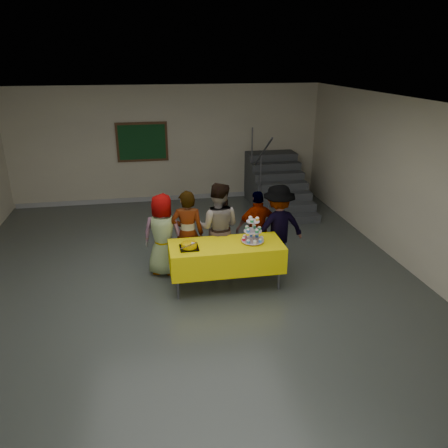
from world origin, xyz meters
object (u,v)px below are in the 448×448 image
object	(u,v)px
noticeboard	(142,142)
schoolchild_c	(218,228)
schoolchild_a	(163,235)
schoolchild_e	(278,227)
staircase	(276,186)
cupcake_stand	(253,233)
bake_table	(226,256)
bear_cake	(189,245)
schoolchild_d	(258,228)
schoolchild_b	(188,234)

from	to	relation	value
noticeboard	schoolchild_c	bearing A→B (deg)	-73.71
schoolchild_a	schoolchild_e	distance (m)	2.06
staircase	noticeboard	world-z (taller)	noticeboard
noticeboard	cupcake_stand	bearing A→B (deg)	-70.57
bake_table	staircase	distance (m)	4.55
bake_table	bear_cake	world-z (taller)	bear_cake
bake_table	schoolchild_a	distance (m)	1.21
schoolchild_e	bake_table	bearing A→B (deg)	18.90
noticeboard	bake_table	bearing A→B (deg)	-75.41
schoolchild_d	schoolchild_e	xyz separation A→B (m)	(0.32, -0.19, 0.08)
schoolchild_a	schoolchild_b	size ratio (longest dim) A/B	0.95
cupcake_stand	bear_cake	world-z (taller)	cupcake_stand
bear_cake	schoolchild_d	bearing A→B (deg)	30.18
staircase	schoolchild_b	bearing A→B (deg)	-127.17
schoolchild_b	schoolchild_e	size ratio (longest dim) A/B	1.00
schoolchild_b	schoolchild_e	distance (m)	1.63
schoolchild_b	schoolchild_c	world-z (taller)	schoolchild_c
schoolchild_e	staircase	size ratio (longest dim) A/B	0.65
bake_table	noticeboard	distance (m)	5.15
bake_table	cupcake_stand	distance (m)	0.59
cupcake_stand	staircase	distance (m)	4.38
bear_cake	schoolchild_d	distance (m)	1.57
bear_cake	schoolchild_c	size ratio (longest dim) A/B	0.22
bear_cake	schoolchild_c	distance (m)	0.91
schoolchild_e	staircase	bearing A→B (deg)	-114.84
schoolchild_c	staircase	size ratio (longest dim) A/B	0.68
noticeboard	staircase	bearing A→B (deg)	-13.99
schoolchild_c	staircase	bearing A→B (deg)	-103.80
schoolchild_b	cupcake_stand	bearing A→B (deg)	160.50
schoolchild_c	schoolchild_a	bearing A→B (deg)	16.54
cupcake_stand	schoolchild_c	size ratio (longest dim) A/B	0.27
schoolchild_b	schoolchild_d	xyz separation A→B (m)	(1.31, 0.20, -0.07)
bake_table	bear_cake	xyz separation A→B (m)	(-0.62, -0.05, 0.27)
schoolchild_c	staircase	distance (m)	4.03
schoolchild_a	schoolchild_b	distance (m)	0.44
schoolchild_a	staircase	size ratio (longest dim) A/B	0.62
schoolchild_e	noticeboard	distance (m)	4.99
schoolchild_d	staircase	distance (m)	3.59
schoolchild_c	schoolchild_d	distance (m)	0.77
cupcake_stand	staircase	xyz separation A→B (m)	(1.63, 4.04, -0.44)
schoolchild_b	schoolchild_d	bearing A→B (deg)	-163.93
cupcake_stand	schoolchild_b	distance (m)	1.17
schoolchild_b	staircase	world-z (taller)	staircase
schoolchild_d	staircase	xyz separation A→B (m)	(1.35, 3.32, -0.22)
bear_cake	schoolchild_a	bearing A→B (deg)	118.52
cupcake_stand	schoolchild_c	world-z (taller)	schoolchild_c
cupcake_stand	schoolchild_a	xyz separation A→B (m)	(-1.45, 0.65, -0.19)
cupcake_stand	schoolchild_a	world-z (taller)	schoolchild_a
schoolchild_a	staircase	distance (m)	4.59
bake_table	schoolchild_d	size ratio (longest dim) A/B	1.33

